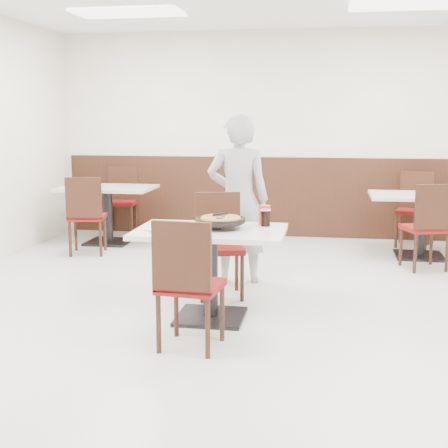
% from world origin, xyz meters
% --- Properties ---
extents(floor, '(7.00, 7.00, 0.00)m').
position_xyz_m(floor, '(0.00, 0.00, 0.00)').
color(floor, '#ABACA7').
rests_on(floor, ground).
extents(wall_back, '(6.00, 0.04, 2.80)m').
position_xyz_m(wall_back, '(0.00, 3.50, 1.40)').
color(wall_back, beige).
rests_on(wall_back, floor).
extents(wall_front, '(6.00, 0.04, 2.80)m').
position_xyz_m(wall_front, '(0.00, -3.50, 1.40)').
color(wall_front, beige).
rests_on(wall_front, floor).
extents(wainscot_back, '(5.90, 0.03, 1.10)m').
position_xyz_m(wainscot_back, '(0.00, 3.48, 0.55)').
color(wainscot_back, black).
rests_on(wainscot_back, floor).
extents(fluo_panel_c, '(1.20, 0.60, 0.02)m').
position_xyz_m(fluo_panel_c, '(-1.50, 1.80, 2.78)').
color(fluo_panel_c, white).
rests_on(fluo_panel_c, ceiling).
extents(fluo_panel_d, '(1.20, 0.60, 0.02)m').
position_xyz_m(fluo_panel_d, '(1.50, 1.80, 2.78)').
color(fluo_panel_d, white).
rests_on(fluo_panel_d, ceiling).
extents(main_table, '(1.28, 0.92, 0.75)m').
position_xyz_m(main_table, '(-0.20, -0.25, 0.38)').
color(main_table, beige).
rests_on(main_table, floor).
extents(chair_near, '(0.46, 0.46, 0.95)m').
position_xyz_m(chair_near, '(-0.21, -0.91, 0.47)').
color(chair_near, black).
rests_on(chair_near, floor).
extents(chair_far, '(0.52, 0.52, 0.95)m').
position_xyz_m(chair_far, '(-0.23, 0.40, 0.47)').
color(chair_far, black).
rests_on(chair_far, floor).
extents(trivet, '(0.12, 0.12, 0.04)m').
position_xyz_m(trivet, '(-0.17, -0.24, 0.77)').
color(trivet, black).
rests_on(trivet, main_table).
extents(pizza_pan, '(0.38, 0.38, 0.01)m').
position_xyz_m(pizza_pan, '(-0.12, -0.21, 0.79)').
color(pizza_pan, black).
rests_on(pizza_pan, trivet).
extents(pizza, '(0.36, 0.36, 0.02)m').
position_xyz_m(pizza, '(-0.12, -0.20, 0.81)').
color(pizza, '#B18534').
rests_on(pizza, pizza_pan).
extents(pizza_server, '(0.08, 0.10, 0.00)m').
position_xyz_m(pizza_server, '(-0.13, -0.21, 0.84)').
color(pizza_server, white).
rests_on(pizza_server, pizza).
extents(napkin, '(0.18, 0.18, 0.00)m').
position_xyz_m(napkin, '(-0.60, -0.35, 0.75)').
color(napkin, white).
rests_on(napkin, main_table).
extents(side_plate, '(0.18, 0.18, 0.01)m').
position_xyz_m(side_plate, '(-0.63, -0.37, 0.76)').
color(side_plate, silver).
rests_on(side_plate, napkin).
extents(fork, '(0.06, 0.15, 0.00)m').
position_xyz_m(fork, '(-0.57, -0.34, 0.77)').
color(fork, white).
rests_on(fork, side_plate).
extents(cola_glass, '(0.09, 0.09, 0.13)m').
position_xyz_m(cola_glass, '(0.23, -0.04, 0.81)').
color(cola_glass, black).
rests_on(cola_glass, main_table).
extents(red_cup, '(0.11, 0.11, 0.16)m').
position_xyz_m(red_cup, '(0.21, 0.05, 0.83)').
color(red_cup, red).
rests_on(red_cup, main_table).
extents(diner_person, '(0.66, 0.47, 1.68)m').
position_xyz_m(diner_person, '(-0.14, 0.96, 0.84)').
color(diner_person, '#9E9EA2').
rests_on(diner_person, floor).
extents(bg_table_left, '(1.29, 0.94, 0.75)m').
position_xyz_m(bg_table_left, '(-2.11, 2.62, 0.38)').
color(bg_table_left, beige).
rests_on(bg_table_left, floor).
extents(bg_chair_left_near, '(0.50, 0.50, 0.95)m').
position_xyz_m(bg_chair_left_near, '(-2.13, 1.96, 0.47)').
color(bg_chair_left_near, black).
rests_on(bg_chair_left_near, floor).
extents(bg_chair_left_far, '(0.47, 0.47, 0.95)m').
position_xyz_m(bg_chair_left_far, '(-2.15, 3.26, 0.47)').
color(bg_chair_left_far, black).
rests_on(bg_chair_left_far, floor).
extents(bg_table_right, '(1.25, 0.87, 0.75)m').
position_xyz_m(bg_table_right, '(1.83, 2.42, 0.38)').
color(bg_table_right, beige).
rests_on(bg_table_right, floor).
extents(bg_chair_right_near, '(0.53, 0.53, 0.95)m').
position_xyz_m(bg_chair_right_near, '(1.78, 1.81, 0.47)').
color(bg_chair_right_near, black).
rests_on(bg_chair_right_near, floor).
extents(bg_chair_right_far, '(0.51, 0.51, 0.95)m').
position_xyz_m(bg_chair_right_far, '(1.83, 3.05, 0.47)').
color(bg_chair_right_far, black).
rests_on(bg_chair_right_far, floor).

